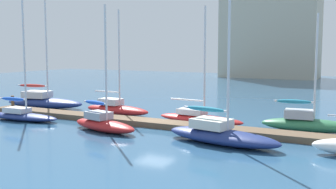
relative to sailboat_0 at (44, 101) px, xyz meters
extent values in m
plane|color=#2D567A|center=(13.19, -2.92, -0.62)|extent=(120.00, 120.00, 0.00)
cube|color=brown|center=(13.19, -2.92, -0.42)|extent=(30.05, 1.73, 0.39)
cylinder|color=brown|center=(-1.44, -2.21, 0.01)|extent=(0.28, 0.28, 1.26)
ellipsoid|color=navy|center=(0.10, 0.02, -0.16)|extent=(7.86, 3.64, 0.91)
cube|color=silver|center=(-0.64, -0.11, 0.59)|extent=(2.52, 2.04, 0.59)
cylinder|color=silver|center=(0.48, 0.08, 4.67)|extent=(0.15, 0.15, 8.75)
cylinder|color=silver|center=(-1.09, -0.19, 1.38)|extent=(3.15, 0.65, 0.12)
ellipsoid|color=#B72D28|center=(-1.09, -0.19, 1.38)|extent=(2.88, 0.84, 0.28)
ellipsoid|color=navy|center=(3.40, -5.53, -0.34)|extent=(6.24, 1.99, 0.55)
cube|color=silver|center=(2.79, -5.56, 0.12)|extent=(1.91, 1.25, 0.36)
cylinder|color=silver|center=(3.71, -5.51, 4.37)|extent=(0.14, 0.14, 8.87)
cylinder|color=silver|center=(2.42, -5.59, 0.95)|extent=(2.59, 0.26, 0.11)
ellipsoid|color=blue|center=(2.42, -5.59, 0.95)|extent=(2.34, 0.49, 0.28)
ellipsoid|color=#B21E1E|center=(8.03, -0.05, -0.23)|extent=(6.15, 2.06, 0.78)
cube|color=silver|center=(7.43, -0.01, 0.41)|extent=(1.89, 1.30, 0.50)
cylinder|color=silver|center=(8.34, -0.07, 3.97)|extent=(0.14, 0.14, 7.63)
cylinder|color=silver|center=(7.06, 0.01, 1.21)|extent=(2.55, 0.26, 0.11)
ellipsoid|color=#B21E1E|center=(11.15, -5.98, -0.25)|extent=(5.70, 2.91, 0.74)
cube|color=#9EA3AD|center=(10.62, -5.85, 0.37)|extent=(1.87, 1.52, 0.48)
cylinder|color=silver|center=(11.41, -6.04, 3.80)|extent=(0.13, 0.13, 7.34)
cylinder|color=silver|center=(10.30, -5.77, 1.17)|extent=(2.25, 0.65, 0.11)
ellipsoid|color=blue|center=(10.30, -5.77, 1.17)|extent=(2.09, 0.84, 0.28)
ellipsoid|color=#B21E1E|center=(15.55, -0.48, -0.31)|extent=(6.76, 2.27, 0.61)
cube|color=silver|center=(14.89, -0.43, 0.18)|extent=(2.08, 1.37, 0.39)
cylinder|color=silver|center=(15.89, -0.51, 3.84)|extent=(0.14, 0.14, 7.70)
cylinder|color=silver|center=(14.50, -0.40, 1.01)|extent=(2.79, 0.34, 0.11)
ellipsoid|color=navy|center=(19.20, -5.83, -0.21)|extent=(7.31, 3.44, 0.82)
cube|color=silver|center=(18.51, -5.71, 0.47)|extent=(2.35, 1.90, 0.54)
cylinder|color=silver|center=(19.54, -5.90, 5.34)|extent=(0.14, 0.14, 10.26)
cylinder|color=silver|center=(18.09, -5.63, 1.27)|extent=(2.92, 0.65, 0.11)
ellipsoid|color=teal|center=(18.09, -5.63, 1.27)|extent=(2.68, 0.84, 0.28)
ellipsoid|color=#2D7047|center=(22.96, -0.04, -0.19)|extent=(6.15, 2.32, 0.85)
cube|color=#9EA3AD|center=(22.37, -0.10, 0.51)|extent=(1.91, 1.40, 0.55)
cylinder|color=silver|center=(23.26, -0.01, 3.58)|extent=(0.14, 0.14, 6.69)
cylinder|color=silver|center=(22.01, -0.13, 1.31)|extent=(2.52, 0.34, 0.11)
ellipsoid|color=teal|center=(22.01, -0.13, 1.31)|extent=(2.29, 0.57, 0.28)
cube|color=#BCB299|center=(8.28, 48.74, 10.12)|extent=(17.12, 8.30, 21.48)
camera|label=1|loc=(27.06, -27.33, 4.73)|focal=43.97mm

